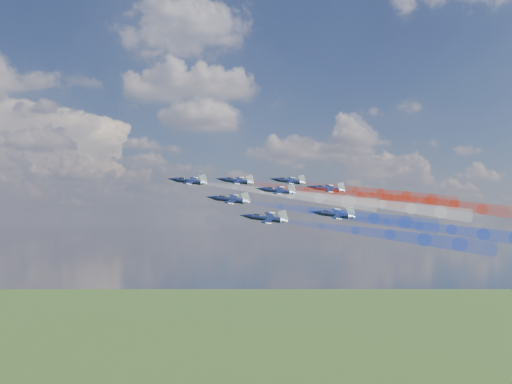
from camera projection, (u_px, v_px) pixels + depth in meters
name	position (u px, v px, depth m)	size (l,w,h in m)	color
jet_lead	(189.00, 181.00, 154.74)	(9.32, 11.65, 3.11)	black
trail_lead	(291.00, 194.00, 152.21)	(3.88, 46.37, 3.88)	white
jet_inner_left	(230.00, 200.00, 141.06)	(9.32, 11.65, 3.11)	black
trail_inner_left	(342.00, 214.00, 138.53)	(3.88, 46.37, 3.88)	blue
jet_inner_right	(236.00, 181.00, 162.84)	(9.32, 11.65, 3.11)	black
trail_inner_right	(334.00, 193.00, 160.31)	(3.88, 46.37, 3.88)	red
jet_outer_left	(266.00, 219.00, 128.91)	(9.32, 11.65, 3.11)	black
trail_outer_left	(390.00, 235.00, 126.37)	(3.88, 46.37, 3.88)	blue
jet_center_third	(277.00, 191.00, 151.99)	(9.32, 11.65, 3.11)	black
trail_center_third	(382.00, 204.00, 149.45)	(3.88, 46.37, 3.88)	white
jet_outer_right	(289.00, 181.00, 173.82)	(9.32, 11.65, 3.11)	black
trail_outer_right	(381.00, 193.00, 171.28)	(3.88, 46.37, 3.88)	red
jet_rear_left	(334.00, 215.00, 138.13)	(9.32, 11.65, 3.11)	black
trail_rear_left	(451.00, 230.00, 135.60)	(3.88, 46.37, 3.88)	blue
jet_rear_right	(327.00, 189.00, 161.94)	(9.32, 11.65, 3.11)	black
trail_rear_right	(427.00, 202.00, 159.41)	(3.88, 46.37, 3.88)	red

